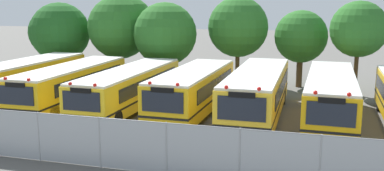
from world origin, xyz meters
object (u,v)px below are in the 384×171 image
at_px(tree_1, 123,26).
at_px(tree_5, 360,28).
at_px(tree_3, 239,27).
at_px(school_bus_0, 22,79).
at_px(school_bus_5, 330,96).
at_px(school_bus_4, 258,92).
at_px(school_bus_2, 130,87).
at_px(tree_2, 164,34).
at_px(tree_0, 57,32).
at_px(school_bus_1, 71,84).
at_px(school_bus_3, 193,90).
at_px(tree_4, 301,37).

height_order(tree_1, tree_5, tree_1).
xyz_separation_m(tree_3, tree_5, (8.45, -1.47, 0.09)).
xyz_separation_m(school_bus_0, school_bus_5, (18.90, 0.02, 0.01)).
distance_m(school_bus_4, tree_1, 15.44).
distance_m(school_bus_2, tree_3, 11.09).
xyz_separation_m(tree_1, tree_2, (3.95, -1.15, -0.51)).
xyz_separation_m(tree_1, tree_3, (9.35, 0.38, 0.02)).
relative_size(tree_2, tree_5, 0.99).
bearing_deg(tree_0, school_bus_2, -39.62).
height_order(school_bus_1, tree_5, tree_5).
bearing_deg(tree_1, tree_0, -172.12).
xyz_separation_m(school_bus_4, school_bus_5, (3.78, 0.26, -0.05)).
xyz_separation_m(school_bus_0, tree_3, (12.36, 9.24, 3.07)).
relative_size(school_bus_3, tree_2, 1.59).
bearing_deg(tree_4, tree_2, -168.40).
bearing_deg(tree_4, school_bus_0, -150.10).
bearing_deg(school_bus_3, school_bus_0, 0.14).
xyz_separation_m(tree_0, tree_2, (9.47, -0.39, 0.08)).
xyz_separation_m(school_bus_2, tree_5, (13.19, 8.05, 3.22)).
bearing_deg(tree_3, school_bus_2, -116.48).
bearing_deg(tree_2, school_bus_3, -60.27).
bearing_deg(school_bus_1, tree_4, -143.45).
xyz_separation_m(school_bus_1, tree_5, (17.05, 8.11, 3.19)).
relative_size(school_bus_2, tree_2, 1.76).
height_order(school_bus_3, tree_3, tree_3).
bearing_deg(tree_4, school_bus_3, -118.78).
bearing_deg(tree_5, tree_0, 179.20).
bearing_deg(tree_3, school_bus_3, -95.25).
distance_m(school_bus_1, tree_3, 13.24).
distance_m(school_bus_5, tree_2, 14.42).
height_order(school_bus_5, tree_5, tree_5).
distance_m(school_bus_5, tree_3, 11.71).
bearing_deg(tree_0, school_bus_0, -72.83).
height_order(school_bus_2, tree_2, tree_2).
relative_size(school_bus_2, school_bus_5, 1.00).
bearing_deg(school_bus_3, school_bus_4, -179.10).
xyz_separation_m(tree_2, tree_4, (10.01, 2.06, -0.21)).
bearing_deg(tree_1, school_bus_0, -108.77).
xyz_separation_m(school_bus_0, tree_2, (6.96, 7.71, 2.54)).
distance_m(school_bus_3, school_bus_4, 3.63).
relative_size(school_bus_1, tree_0, 1.70).
xyz_separation_m(school_bus_5, tree_1, (-15.89, 8.84, 3.04)).
bearing_deg(school_bus_0, school_bus_5, -179.80).
height_order(school_bus_0, school_bus_2, school_bus_0).
relative_size(school_bus_0, school_bus_2, 1.04).
bearing_deg(tree_2, school_bus_5, -32.79).
height_order(school_bus_3, tree_0, tree_0).
relative_size(school_bus_5, tree_5, 1.74).
bearing_deg(school_bus_0, school_bus_1, 174.96).
distance_m(school_bus_2, tree_0, 13.38).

